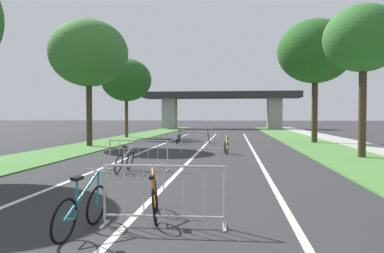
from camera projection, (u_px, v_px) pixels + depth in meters
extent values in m
cube|color=#477A38|center=(120.00, 140.00, 28.75)|extent=(3.44, 63.87, 0.05)
cube|color=#477A38|center=(303.00, 141.00, 27.19)|extent=(3.44, 63.87, 0.05)
cube|color=#9E9B93|center=(343.00, 141.00, 26.87)|extent=(2.21, 63.87, 0.08)
cube|color=silver|center=(200.00, 150.00, 20.37)|extent=(0.14, 36.95, 0.01)
cube|color=silver|center=(253.00, 150.00, 20.04)|extent=(0.14, 36.95, 0.01)
cube|color=silver|center=(149.00, 149.00, 20.69)|extent=(0.14, 36.95, 0.01)
cube|color=#2D2D30|center=(221.00, 95.00, 54.30)|extent=(22.77, 4.23, 0.91)
cube|color=#9E9B93|center=(170.00, 113.00, 55.25)|extent=(1.98, 2.40, 4.50)
cube|color=#9E9B93|center=(275.00, 113.00, 53.51)|extent=(1.98, 2.40, 4.50)
cylinder|color=#3D2D1E|center=(89.00, 115.00, 22.54)|extent=(0.35, 0.35, 3.92)
ellipsoid|color=#38702D|center=(89.00, 53.00, 22.44)|extent=(4.76, 4.76, 4.05)
cylinder|color=#4C3823|center=(127.00, 118.00, 31.59)|extent=(0.28, 0.28, 3.35)
ellipsoid|color=#23561E|center=(126.00, 80.00, 31.50)|extent=(4.27, 4.27, 3.63)
cylinder|color=#3D2D1E|center=(362.00, 113.00, 16.33)|extent=(0.33, 0.33, 4.00)
ellipsoid|color=#2D6628|center=(363.00, 38.00, 16.24)|extent=(3.45, 3.45, 2.93)
cylinder|color=#3D2D1E|center=(315.00, 111.00, 25.43)|extent=(0.40, 0.40, 4.39)
ellipsoid|color=#23561E|center=(315.00, 51.00, 25.31)|extent=(5.12, 5.12, 4.35)
cylinder|color=#ADADB2|center=(104.00, 195.00, 6.31)|extent=(0.04, 0.04, 1.05)
cube|color=#ADADB2|center=(105.00, 224.00, 6.32)|extent=(0.07, 0.44, 0.03)
cylinder|color=#ADADB2|center=(225.00, 197.00, 6.13)|extent=(0.04, 0.04, 1.05)
cube|color=#ADADB2|center=(225.00, 227.00, 6.15)|extent=(0.07, 0.44, 0.03)
cylinder|color=#ADADB2|center=(164.00, 166.00, 6.20)|extent=(2.05, 0.10, 0.04)
cylinder|color=#ADADB2|center=(164.00, 216.00, 6.23)|extent=(2.05, 0.10, 0.04)
cylinder|color=#ADADB2|center=(124.00, 190.00, 6.27)|extent=(0.02, 0.02, 0.87)
cylinder|color=#ADADB2|center=(144.00, 190.00, 6.25)|extent=(0.02, 0.02, 0.87)
cylinder|color=#ADADB2|center=(164.00, 191.00, 6.22)|extent=(0.02, 0.02, 0.87)
cylinder|color=#ADADB2|center=(184.00, 191.00, 6.19)|extent=(0.02, 0.02, 0.87)
cylinder|color=#ADADB2|center=(204.00, 191.00, 6.16)|extent=(0.02, 0.02, 0.87)
cylinder|color=#ADADB2|center=(110.00, 155.00, 12.88)|extent=(0.04, 0.04, 1.05)
cube|color=#ADADB2|center=(110.00, 169.00, 12.89)|extent=(0.07, 0.44, 0.03)
cylinder|color=#ADADB2|center=(167.00, 155.00, 12.59)|extent=(0.04, 0.04, 1.05)
cube|color=#ADADB2|center=(167.00, 170.00, 12.60)|extent=(0.07, 0.44, 0.03)
cylinder|color=#ADADB2|center=(138.00, 140.00, 12.72)|extent=(2.05, 0.10, 0.04)
cylinder|color=#ADADB2|center=(138.00, 165.00, 12.74)|extent=(2.05, 0.10, 0.04)
cylinder|color=#ADADB2|center=(119.00, 152.00, 12.83)|extent=(0.02, 0.02, 0.87)
cylinder|color=#ADADB2|center=(129.00, 152.00, 12.78)|extent=(0.02, 0.02, 0.87)
cylinder|color=#ADADB2|center=(138.00, 152.00, 12.73)|extent=(0.02, 0.02, 0.87)
cylinder|color=#ADADB2|center=(148.00, 153.00, 12.68)|extent=(0.02, 0.02, 0.87)
cylinder|color=#ADADB2|center=(158.00, 153.00, 12.63)|extent=(0.02, 0.02, 0.87)
cylinder|color=#ADADB2|center=(181.00, 142.00, 18.93)|extent=(0.04, 0.04, 1.05)
cube|color=#ADADB2|center=(181.00, 152.00, 18.95)|extent=(0.07, 0.44, 0.03)
cylinder|color=#ADADB2|center=(221.00, 143.00, 18.73)|extent=(0.04, 0.04, 1.05)
cube|color=#ADADB2|center=(221.00, 153.00, 18.74)|extent=(0.07, 0.44, 0.03)
cylinder|color=#ADADB2|center=(201.00, 133.00, 18.82)|extent=(2.05, 0.07, 0.04)
cylinder|color=#ADADB2|center=(201.00, 149.00, 18.84)|extent=(2.05, 0.07, 0.04)
cylinder|color=#ADADB2|center=(187.00, 141.00, 18.90)|extent=(0.02, 0.02, 0.87)
cylinder|color=#ADADB2|center=(194.00, 141.00, 18.86)|extent=(0.02, 0.02, 0.87)
cylinder|color=#ADADB2|center=(201.00, 141.00, 18.83)|extent=(0.02, 0.02, 0.87)
cylinder|color=#ADADB2|center=(207.00, 141.00, 18.80)|extent=(0.02, 0.02, 0.87)
cylinder|color=#ADADB2|center=(214.00, 141.00, 18.76)|extent=(0.02, 0.02, 0.87)
cylinder|color=#ADADB2|center=(182.00, 136.00, 25.35)|extent=(0.04, 0.04, 1.05)
cube|color=#ADADB2|center=(182.00, 143.00, 25.36)|extent=(0.07, 0.44, 0.03)
cylinder|color=#ADADB2|center=(212.00, 136.00, 25.06)|extent=(0.04, 0.04, 1.05)
cube|color=#ADADB2|center=(212.00, 143.00, 25.08)|extent=(0.07, 0.44, 0.03)
cylinder|color=#ADADB2|center=(197.00, 128.00, 25.19)|extent=(2.05, 0.09, 0.04)
cylinder|color=#ADADB2|center=(197.00, 141.00, 25.21)|extent=(2.05, 0.09, 0.04)
cylinder|color=#ADADB2|center=(187.00, 134.00, 25.30)|extent=(0.02, 0.02, 0.87)
cylinder|color=#ADADB2|center=(192.00, 134.00, 25.25)|extent=(0.02, 0.02, 0.87)
cylinder|color=#ADADB2|center=(197.00, 134.00, 25.20)|extent=(0.02, 0.02, 0.87)
cylinder|color=#ADADB2|center=(202.00, 134.00, 25.15)|extent=(0.02, 0.02, 0.87)
cylinder|color=#ADADB2|center=(207.00, 134.00, 25.11)|extent=(0.02, 0.02, 0.87)
torus|color=black|center=(119.00, 164.00, 11.84)|extent=(0.21, 0.65, 0.63)
torus|color=black|center=(130.00, 160.00, 12.91)|extent=(0.21, 0.65, 0.63)
cylinder|color=#B7B7BC|center=(126.00, 155.00, 12.34)|extent=(0.21, 1.05, 0.56)
cylinder|color=#B7B7BC|center=(124.00, 156.00, 12.13)|extent=(0.17, 0.13, 0.61)
cylinder|color=#B7B7BC|center=(120.00, 164.00, 12.01)|extent=(0.04, 0.35, 0.07)
cylinder|color=#B7B7BC|center=(131.00, 153.00, 12.87)|extent=(0.15, 0.10, 0.53)
cube|color=black|center=(125.00, 147.00, 12.07)|extent=(0.12, 0.25, 0.07)
cylinder|color=#99999E|center=(133.00, 146.00, 12.83)|extent=(0.51, 0.06, 0.13)
torus|color=black|center=(64.00, 221.00, 5.38)|extent=(0.20, 0.69, 0.69)
torus|color=black|center=(97.00, 205.00, 6.34)|extent=(0.20, 0.69, 0.69)
cylinder|color=#197A7F|center=(83.00, 194.00, 5.82)|extent=(0.22, 0.95, 0.63)
cylinder|color=#197A7F|center=(76.00, 198.00, 5.64)|extent=(0.12, 0.13, 0.64)
cylinder|color=#197A7F|center=(70.00, 220.00, 5.54)|extent=(0.06, 0.32, 0.08)
cylinder|color=#197A7F|center=(98.00, 188.00, 6.30)|extent=(0.11, 0.10, 0.60)
cube|color=black|center=(77.00, 178.00, 5.59)|extent=(0.13, 0.25, 0.06)
cylinder|color=#99999E|center=(99.00, 171.00, 6.26)|extent=(0.51, 0.09, 0.09)
torus|color=black|center=(154.00, 207.00, 6.29)|extent=(0.22, 0.65, 0.64)
torus|color=black|center=(156.00, 195.00, 7.25)|extent=(0.22, 0.65, 0.64)
cylinder|color=orange|center=(153.00, 185.00, 6.73)|extent=(0.27, 0.91, 0.62)
cylinder|color=orange|center=(154.00, 191.00, 6.56)|extent=(0.09, 0.12, 0.53)
cylinder|color=orange|center=(155.00, 206.00, 6.45)|extent=(0.08, 0.31, 0.08)
cylinder|color=orange|center=(154.00, 180.00, 7.21)|extent=(0.10, 0.11, 0.59)
cube|color=black|center=(152.00, 177.00, 6.51)|extent=(0.15, 0.26, 0.06)
cylinder|color=#99999E|center=(152.00, 166.00, 7.17)|extent=(0.43, 0.11, 0.07)
torus|color=black|center=(178.00, 139.00, 24.45)|extent=(0.18, 0.66, 0.65)
torus|color=black|center=(180.00, 138.00, 25.53)|extent=(0.18, 0.66, 0.65)
cylinder|color=#1E7238|center=(180.00, 134.00, 24.95)|extent=(0.15, 1.06, 0.64)
cylinder|color=#1E7238|center=(179.00, 135.00, 24.75)|extent=(0.17, 0.12, 0.60)
cylinder|color=#1E7238|center=(178.00, 140.00, 24.63)|extent=(0.04, 0.35, 0.08)
cylinder|color=#1E7238|center=(181.00, 134.00, 25.49)|extent=(0.16, 0.09, 0.62)
cube|color=black|center=(180.00, 131.00, 24.70)|extent=(0.11, 0.24, 0.07)
cylinder|color=#99999E|center=(181.00, 130.00, 25.46)|extent=(0.44, 0.03, 0.11)
torus|color=black|center=(227.00, 149.00, 17.71)|extent=(0.17, 0.62, 0.61)
torus|color=black|center=(225.00, 147.00, 18.67)|extent=(0.17, 0.62, 0.61)
cylinder|color=gold|center=(227.00, 142.00, 18.16)|extent=(0.11, 0.93, 0.61)
cylinder|color=gold|center=(227.00, 144.00, 17.98)|extent=(0.10, 0.11, 0.52)
cylinder|color=gold|center=(227.00, 149.00, 17.87)|extent=(0.07, 0.31, 0.07)
cylinder|color=gold|center=(226.00, 141.00, 18.64)|extent=(0.10, 0.09, 0.58)
cube|color=black|center=(228.00, 139.00, 17.94)|extent=(0.13, 0.25, 0.06)
cylinder|color=#99999E|center=(226.00, 136.00, 18.60)|extent=(0.55, 0.10, 0.07)
torus|color=black|center=(209.00, 139.00, 25.17)|extent=(0.20, 0.66, 0.65)
torus|color=black|center=(208.00, 138.00, 26.13)|extent=(0.20, 0.66, 0.65)
cylinder|color=black|center=(208.00, 135.00, 25.62)|extent=(0.21, 0.92, 0.54)
cylinder|color=black|center=(208.00, 134.00, 25.44)|extent=(0.14, 0.13, 0.66)
cylinder|color=black|center=(209.00, 139.00, 25.33)|extent=(0.05, 0.31, 0.08)
cylinder|color=black|center=(208.00, 134.00, 26.10)|extent=(0.11, 0.10, 0.51)
cube|color=black|center=(208.00, 130.00, 25.39)|extent=(0.13, 0.25, 0.06)
cylinder|color=#99999E|center=(207.00, 131.00, 26.06)|extent=(0.53, 0.08, 0.10)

